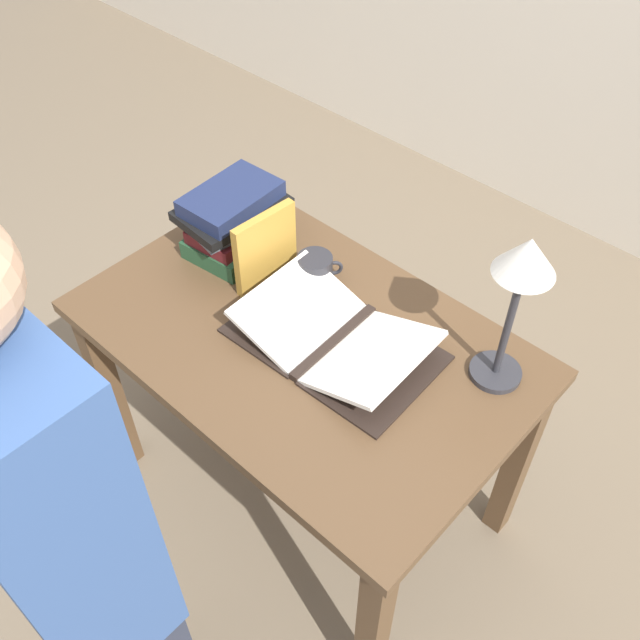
% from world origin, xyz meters
% --- Properties ---
extents(ground_plane, '(12.00, 12.00, 0.00)m').
position_xyz_m(ground_plane, '(0.00, 0.00, 0.00)').
color(ground_plane, '#70604C').
extents(reading_desk, '(1.14, 0.73, 0.74)m').
position_xyz_m(reading_desk, '(0.00, 0.00, 0.62)').
color(reading_desk, brown).
rests_on(reading_desk, ground_plane).
extents(open_book, '(0.52, 0.33, 0.09)m').
position_xyz_m(open_book, '(0.08, 0.03, 0.76)').
color(open_book, black).
rests_on(open_book, reading_desk).
extents(book_stack_tall, '(0.22, 0.30, 0.19)m').
position_xyz_m(book_stack_tall, '(-0.37, 0.12, 0.83)').
color(book_stack_tall, '#234C2D').
rests_on(book_stack_tall, reading_desk).
extents(book_standing_upright, '(0.04, 0.19, 0.22)m').
position_xyz_m(book_standing_upright, '(-0.21, 0.08, 0.85)').
color(book_standing_upright, '#BC8933').
rests_on(book_standing_upright, reading_desk).
extents(reading_lamp, '(0.13, 0.13, 0.42)m').
position_xyz_m(reading_lamp, '(0.42, 0.22, 1.05)').
color(reading_lamp, '#2D2D33').
rests_on(reading_lamp, reading_desk).
extents(coffee_mug, '(0.10, 0.11, 0.08)m').
position_xyz_m(coffee_mug, '(-0.11, 0.17, 0.78)').
color(coffee_mug, '#28282D').
rests_on(coffee_mug, reading_desk).
extents(person_reader, '(0.36, 0.22, 1.63)m').
position_xyz_m(person_reader, '(0.16, -0.75, 0.80)').
color(person_reader, '#2D3342').
rests_on(person_reader, ground_plane).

